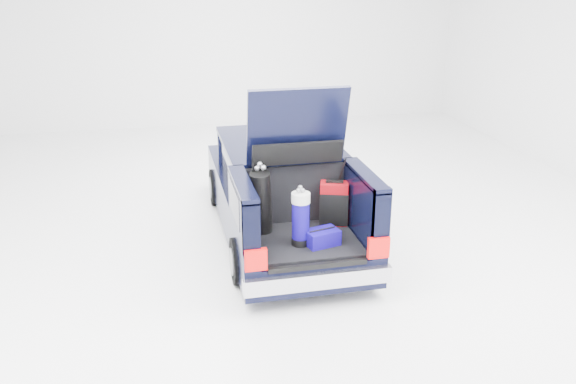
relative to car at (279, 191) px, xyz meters
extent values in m
plane|color=white|center=(0.00, -0.11, -0.67)|extent=(14.00, 14.00, 0.00)
cube|color=black|center=(0.00, 0.54, -0.17)|extent=(1.75, 3.00, 0.70)
cube|color=black|center=(0.00, 2.11, -0.27)|extent=(1.70, 0.30, 0.50)
cube|color=#ABABB2|center=(0.00, 2.25, -0.34)|extent=(1.72, 0.10, 0.22)
cube|color=black|center=(0.00, 0.04, 0.45)|extent=(1.55, 1.95, 0.54)
cube|color=black|center=(0.00, 0.04, 0.74)|extent=(1.62, 2.05, 0.06)
cube|color=black|center=(0.00, -1.61, -0.32)|extent=(1.75, 1.30, 0.40)
cube|color=black|center=(0.00, -1.59, -0.10)|extent=(1.32, 1.18, 0.05)
cube|color=black|center=(-0.78, -1.61, 0.30)|extent=(0.20, 1.30, 0.85)
cube|color=black|center=(0.78, -1.61, 0.30)|extent=(0.20, 1.30, 0.85)
cube|color=black|center=(-0.78, -1.61, 0.74)|extent=(0.20, 1.30, 0.06)
cube|color=black|center=(0.78, -1.61, 0.74)|extent=(0.20, 1.30, 0.06)
cube|color=black|center=(0.00, -0.99, 0.30)|extent=(1.36, 0.08, 0.84)
cube|color=#ABABB2|center=(0.00, -2.29, -0.29)|extent=(1.80, 0.12, 0.20)
cube|color=#BB0A08|center=(-0.74, -2.26, 0.05)|extent=(0.26, 0.07, 0.26)
cube|color=#BB0A08|center=(0.74, -2.26, 0.05)|extent=(0.26, 0.07, 0.26)
cube|color=black|center=(0.00, -2.25, -0.12)|extent=(1.20, 0.06, 0.06)
cube|color=black|center=(0.00, -1.16, 1.29)|extent=(1.28, 0.33, 1.03)
cube|color=black|center=(0.00, -1.12, 1.43)|extent=(0.95, 0.17, 0.54)
cylinder|color=black|center=(-0.82, 1.34, -0.36)|extent=(0.20, 0.62, 0.62)
cylinder|color=slate|center=(-0.82, 1.34, -0.36)|extent=(0.23, 0.36, 0.36)
cylinder|color=black|center=(0.82, 1.34, -0.36)|extent=(0.20, 0.62, 0.62)
cylinder|color=slate|center=(0.82, 1.34, -0.36)|extent=(0.23, 0.36, 0.36)
cylinder|color=black|center=(-0.82, -1.46, -0.36)|extent=(0.20, 0.62, 0.62)
cylinder|color=slate|center=(-0.82, -1.46, -0.36)|extent=(0.23, 0.36, 0.36)
cylinder|color=black|center=(0.82, -1.46, -0.36)|extent=(0.20, 0.62, 0.62)
cylinder|color=slate|center=(0.82, -1.46, -0.36)|extent=(0.23, 0.36, 0.36)
cube|color=maroon|center=(0.50, -1.19, 0.22)|extent=(0.42, 0.33, 0.58)
cube|color=black|center=(0.50, -1.19, 0.52)|extent=(0.24, 0.12, 0.03)
cube|color=black|center=(0.50, -1.30, 0.16)|extent=(0.37, 0.13, 0.44)
cylinder|color=black|center=(-0.50, -1.29, 0.35)|extent=(0.38, 0.44, 0.87)
cube|color=white|center=(-0.50, -1.18, 0.38)|extent=(0.10, 0.05, 0.30)
sphere|color=#99999E|center=(-0.54, -1.27, 0.81)|extent=(0.07, 0.07, 0.07)
sphere|color=#99999E|center=(-0.47, -1.32, 0.83)|extent=(0.07, 0.07, 0.07)
cylinder|color=black|center=(-0.09, -1.72, -0.03)|extent=(0.25, 0.25, 0.09)
cylinder|color=#110574|center=(-0.09, -1.72, 0.25)|extent=(0.23, 0.23, 0.49)
cylinder|color=white|center=(-0.09, -1.72, 0.55)|extent=(0.25, 0.25, 0.12)
sphere|color=#99999E|center=(-0.06, -1.70, 0.63)|extent=(0.06, 0.06, 0.06)
sphere|color=#99999E|center=(-0.09, -1.69, 0.67)|extent=(0.06, 0.06, 0.06)
cube|color=#110574|center=(0.17, -1.79, 0.02)|extent=(0.46, 0.36, 0.19)
cylinder|color=black|center=(0.17, -1.79, 0.13)|extent=(0.35, 0.11, 0.02)
camera|label=1|loc=(-1.71, -8.41, 3.22)|focal=38.00mm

